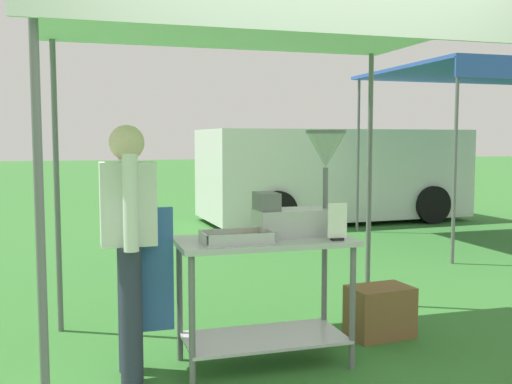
{
  "coord_description": "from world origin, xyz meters",
  "views": [
    {
      "loc": [
        -1.2,
        -2.6,
        1.52
      ],
      "look_at": [
        -0.05,
        1.31,
        1.16
      ],
      "focal_mm": 41.45,
      "sensor_mm": 36.0,
      "label": 1
    }
  ],
  "objects_px": {
    "donut_tray": "(238,239)",
    "supply_crate": "(380,312)",
    "donut_cart": "(264,277)",
    "neighbour_tent": "(499,76)",
    "stall_canopy": "(260,30)",
    "donut_fryer": "(305,194)",
    "van_white": "(333,174)",
    "vendor": "(130,238)",
    "menu_sign": "(337,224)"
  },
  "relations": [
    {
      "from": "donut_fryer",
      "to": "van_white",
      "type": "distance_m",
      "value": 7.03
    },
    {
      "from": "donut_tray",
      "to": "van_white",
      "type": "bearing_deg",
      "value": 61.5
    },
    {
      "from": "donut_cart",
      "to": "menu_sign",
      "type": "distance_m",
      "value": 0.6
    },
    {
      "from": "donut_fryer",
      "to": "neighbour_tent",
      "type": "relative_size",
      "value": 0.21
    },
    {
      "from": "donut_cart",
      "to": "supply_crate",
      "type": "distance_m",
      "value": 1.14
    },
    {
      "from": "donut_fryer",
      "to": "vendor",
      "type": "relative_size",
      "value": 0.45
    },
    {
      "from": "donut_cart",
      "to": "donut_tray",
      "type": "distance_m",
      "value": 0.36
    },
    {
      "from": "stall_canopy",
      "to": "supply_crate",
      "type": "xyz_separation_m",
      "value": [
        1.02,
        0.19,
        -2.04
      ]
    },
    {
      "from": "donut_cart",
      "to": "donut_fryer",
      "type": "bearing_deg",
      "value": 14.86
    },
    {
      "from": "stall_canopy",
      "to": "vendor",
      "type": "xyz_separation_m",
      "value": [
        -0.88,
        -0.05,
        -1.33
      ]
    },
    {
      "from": "donut_tray",
      "to": "donut_fryer",
      "type": "relative_size",
      "value": 0.62
    },
    {
      "from": "donut_tray",
      "to": "supply_crate",
      "type": "xyz_separation_m",
      "value": [
        1.23,
        0.38,
        -0.69
      ]
    },
    {
      "from": "donut_cart",
      "to": "menu_sign",
      "type": "relative_size",
      "value": 4.76
    },
    {
      "from": "donut_cart",
      "to": "vendor",
      "type": "xyz_separation_m",
      "value": [
        -0.88,
        0.04,
        0.3
      ]
    },
    {
      "from": "van_white",
      "to": "neighbour_tent",
      "type": "bearing_deg",
      "value": -62.26
    },
    {
      "from": "donut_cart",
      "to": "donut_tray",
      "type": "height_order",
      "value": "donut_tray"
    },
    {
      "from": "vendor",
      "to": "neighbour_tent",
      "type": "distance_m",
      "value": 6.9
    },
    {
      "from": "donut_tray",
      "to": "menu_sign",
      "type": "distance_m",
      "value": 0.65
    },
    {
      "from": "vendor",
      "to": "neighbour_tent",
      "type": "bearing_deg",
      "value": 32.99
    },
    {
      "from": "menu_sign",
      "to": "neighbour_tent",
      "type": "relative_size",
      "value": 0.07
    },
    {
      "from": "menu_sign",
      "to": "van_white",
      "type": "distance_m",
      "value": 7.23
    },
    {
      "from": "neighbour_tent",
      "to": "vendor",
      "type": "bearing_deg",
      "value": -147.01
    },
    {
      "from": "donut_cart",
      "to": "menu_sign",
      "type": "height_order",
      "value": "menu_sign"
    },
    {
      "from": "donut_fryer",
      "to": "menu_sign",
      "type": "relative_size",
      "value": 2.94
    },
    {
      "from": "vendor",
      "to": "donut_tray",
      "type": "bearing_deg",
      "value": -10.75
    },
    {
      "from": "neighbour_tent",
      "to": "supply_crate",
      "type": "bearing_deg",
      "value": -137.62
    },
    {
      "from": "stall_canopy",
      "to": "donut_cart",
      "type": "relative_size",
      "value": 2.47
    },
    {
      "from": "van_white",
      "to": "supply_crate",
      "type": "bearing_deg",
      "value": -110.62
    },
    {
      "from": "donut_fryer",
      "to": "neighbour_tent",
      "type": "xyz_separation_m",
      "value": [
        4.45,
        3.62,
        1.3
      ]
    },
    {
      "from": "menu_sign",
      "to": "neighbour_tent",
      "type": "xyz_separation_m",
      "value": [
        4.33,
        3.9,
        1.48
      ]
    },
    {
      "from": "donut_cart",
      "to": "van_white",
      "type": "bearing_deg",
      "value": 62.6
    },
    {
      "from": "stall_canopy",
      "to": "van_white",
      "type": "relative_size",
      "value": 0.59
    },
    {
      "from": "donut_tray",
      "to": "donut_fryer",
      "type": "xyz_separation_m",
      "value": [
        0.52,
        0.17,
        0.26
      ]
    },
    {
      "from": "neighbour_tent",
      "to": "donut_fryer",
      "type": "bearing_deg",
      "value": -140.85
    },
    {
      "from": "menu_sign",
      "to": "supply_crate",
      "type": "height_order",
      "value": "menu_sign"
    },
    {
      "from": "stall_canopy",
      "to": "donut_cart",
      "type": "bearing_deg",
      "value": -90.0
    },
    {
      "from": "donut_cart",
      "to": "neighbour_tent",
      "type": "relative_size",
      "value": 0.35
    },
    {
      "from": "donut_cart",
      "to": "menu_sign",
      "type": "xyz_separation_m",
      "value": [
        0.44,
        -0.2,
        0.36
      ]
    },
    {
      "from": "donut_cart",
      "to": "donut_tray",
      "type": "bearing_deg",
      "value": -157.52
    },
    {
      "from": "stall_canopy",
      "to": "donut_fryer",
      "type": "relative_size",
      "value": 4.0
    },
    {
      "from": "stall_canopy",
      "to": "menu_sign",
      "type": "bearing_deg",
      "value": -34.26
    },
    {
      "from": "donut_cart",
      "to": "supply_crate",
      "type": "bearing_deg",
      "value": 15.96
    },
    {
      "from": "supply_crate",
      "to": "neighbour_tent",
      "type": "xyz_separation_m",
      "value": [
        3.74,
        3.41,
        2.25
      ]
    },
    {
      "from": "donut_tray",
      "to": "supply_crate",
      "type": "relative_size",
      "value": 0.89
    },
    {
      "from": "donut_cart",
      "to": "van_white",
      "type": "distance_m",
      "value": 7.25
    },
    {
      "from": "stall_canopy",
      "to": "donut_tray",
      "type": "xyz_separation_m",
      "value": [
        -0.2,
        -0.18,
        -1.35
      ]
    },
    {
      "from": "donut_tray",
      "to": "van_white",
      "type": "relative_size",
      "value": 0.09
    },
    {
      "from": "supply_crate",
      "to": "donut_tray",
      "type": "bearing_deg",
      "value": -162.93
    },
    {
      "from": "donut_tray",
      "to": "supply_crate",
      "type": "height_order",
      "value": "donut_tray"
    },
    {
      "from": "van_white",
      "to": "neighbour_tent",
      "type": "relative_size",
      "value": 1.45
    }
  ]
}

